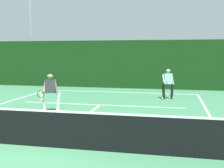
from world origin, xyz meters
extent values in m
plane|color=#3B7850|center=(0.00, 0.00, 0.00)|extent=(80.00, 80.00, 0.00)
cube|color=white|center=(0.00, 10.85, 0.00)|extent=(9.71, 0.10, 0.01)
cube|color=white|center=(0.00, 6.30, 0.00)|extent=(7.92, 0.10, 0.01)
cube|color=white|center=(0.00, 3.20, 0.00)|extent=(0.10, 6.40, 0.01)
cube|color=black|center=(0.00, 0.00, 0.48)|extent=(10.47, 0.02, 0.96)
cube|color=white|center=(0.00, 0.00, 0.98)|extent=(10.47, 0.03, 0.05)
cylinder|color=silver|center=(-1.33, 4.35, 0.41)|extent=(0.27, 0.20, 0.82)
cylinder|color=silver|center=(-1.96, 4.19, 0.41)|extent=(0.32, 0.21, 0.82)
ellipsoid|color=white|center=(-1.33, 4.35, 0.04)|extent=(0.28, 0.17, 0.09)
ellipsoid|color=white|center=(-1.96, 4.19, 0.04)|extent=(0.28, 0.17, 0.09)
cube|color=#2D3338|center=(-1.65, 4.27, 1.10)|extent=(0.48, 0.40, 0.60)
cylinder|color=#9E704C|center=(-1.42, 4.32, 1.07)|extent=(0.22, 0.14, 0.63)
cylinder|color=#9E704C|center=(-1.87, 4.21, 1.07)|extent=(0.22, 0.53, 0.50)
sphere|color=#9E704C|center=(-1.65, 4.27, 1.51)|extent=(0.22, 0.22, 0.22)
cylinder|color=white|center=(-1.65, 4.27, 1.55)|extent=(0.29, 0.29, 0.04)
cylinder|color=black|center=(-1.86, 3.95, 0.85)|extent=(0.10, 0.26, 0.03)
torus|color=black|center=(-1.78, 3.62, 0.85)|extent=(0.29, 0.10, 0.29)
cylinder|color=black|center=(3.35, 8.87, 0.41)|extent=(0.21, 0.19, 0.82)
cylinder|color=black|center=(2.90, 8.76, 0.41)|extent=(0.23, 0.19, 0.82)
ellipsoid|color=white|center=(3.35, 8.87, 0.04)|extent=(0.28, 0.17, 0.09)
ellipsoid|color=white|center=(2.90, 8.76, 0.04)|extent=(0.28, 0.17, 0.09)
cube|color=#8CCCE0|center=(3.13, 8.82, 1.10)|extent=(0.47, 0.35, 0.58)
cylinder|color=tan|center=(3.35, 8.87, 1.07)|extent=(0.24, 0.15, 0.63)
cylinder|color=tan|center=(2.90, 8.76, 1.07)|extent=(0.22, 0.53, 0.50)
sphere|color=tan|center=(3.13, 8.82, 1.51)|extent=(0.22, 0.22, 0.22)
cylinder|color=white|center=(3.13, 8.82, 1.55)|extent=(0.28, 0.28, 0.04)
cylinder|color=black|center=(2.91, 8.51, 0.86)|extent=(0.09, 0.26, 0.03)
torus|color=black|center=(2.99, 8.18, 0.86)|extent=(0.29, 0.09, 0.29)
sphere|color=#D1E033|center=(-1.76, 2.35, 0.03)|extent=(0.07, 0.07, 0.07)
cube|color=#133612|center=(0.00, 13.00, 1.68)|extent=(19.97, 0.12, 3.36)
cylinder|color=#9EA39E|center=(-7.93, 14.68, 4.10)|extent=(0.18, 0.18, 8.20)
camera|label=1|loc=(3.40, -6.89, 2.51)|focal=46.06mm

